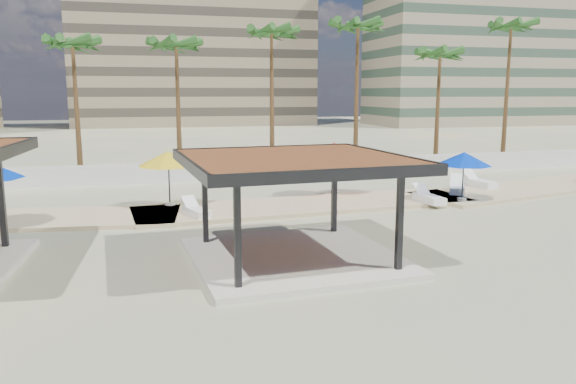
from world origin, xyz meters
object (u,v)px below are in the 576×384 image
at_px(pavilion_central, 294,198).
at_px(lounger_a, 196,211).
at_px(umbrella_c, 334,150).
at_px(lounger_d, 457,188).
at_px(lounger_b, 429,198).
at_px(lounger_c, 479,182).

distance_m(pavilion_central, lounger_a, 7.38).
bearing_deg(pavilion_central, umbrella_c, 60.48).
height_order(umbrella_c, lounger_a, umbrella_c).
distance_m(lounger_a, lounger_d, 13.90).
height_order(lounger_a, lounger_d, lounger_d).
xyz_separation_m(pavilion_central, lounger_b, (8.56, 6.78, -1.65)).
height_order(lounger_b, lounger_c, lounger_c).
xyz_separation_m(pavilion_central, lounger_d, (11.34, 8.85, -1.63)).
distance_m(pavilion_central, lounger_d, 14.48).
distance_m(lounger_c, lounger_d, 2.57).
relative_size(lounger_a, lounger_b, 0.93).
relative_size(lounger_a, lounger_d, 0.86).
xyz_separation_m(lounger_a, lounger_c, (15.94, 3.41, 0.03)).
bearing_deg(lounger_d, lounger_a, 129.80).
relative_size(pavilion_central, lounger_c, 3.02).
xyz_separation_m(umbrella_c, lounger_a, (-7.36, -3.30, -2.08)).
height_order(lounger_b, lounger_d, lounger_d).
height_order(umbrella_c, lounger_d, umbrella_c).
bearing_deg(lounger_b, lounger_d, -56.29).
bearing_deg(umbrella_c, lounger_a, -155.87).
height_order(pavilion_central, lounger_b, pavilion_central).
bearing_deg(lounger_a, lounger_c, -96.28).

